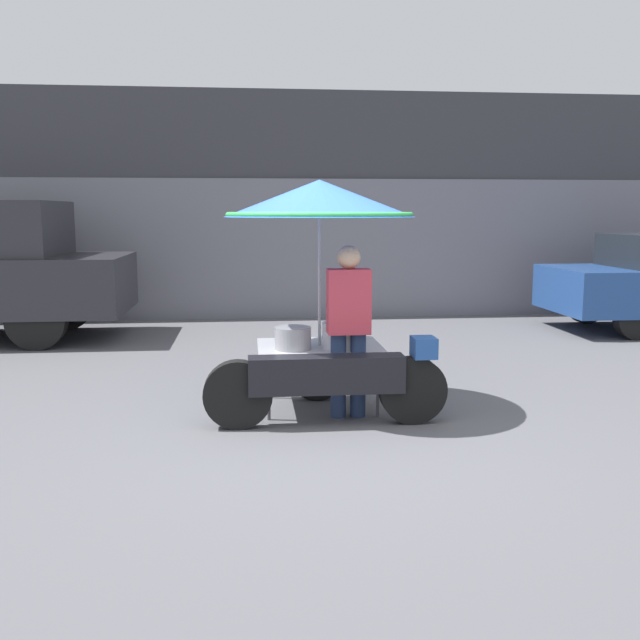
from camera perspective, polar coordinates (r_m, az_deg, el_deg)
ground_plane at (r=5.92m, az=0.42°, el=-9.51°), size 36.00×36.00×0.00m
shopfront_building at (r=13.37m, az=-3.22°, el=9.03°), size 28.00×2.06×3.88m
vendor_motorcycle_cart at (r=6.52m, az=0.08°, el=6.66°), size 2.12×1.75×2.13m
vendor_person at (r=6.36m, az=2.29°, el=-0.21°), size 0.38×0.22×1.55m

